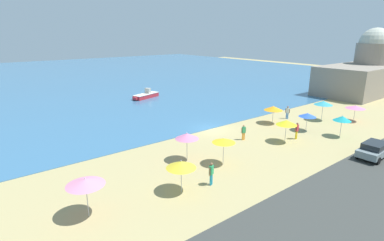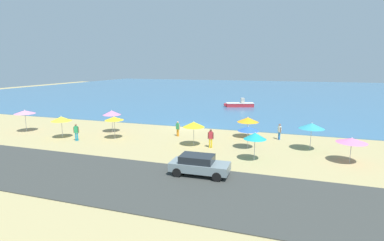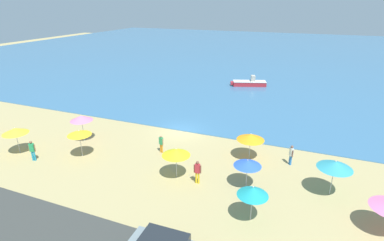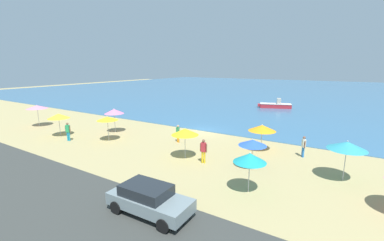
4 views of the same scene
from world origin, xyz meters
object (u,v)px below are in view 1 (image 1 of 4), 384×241
at_px(beach_umbrella_8, 224,140).
at_px(bather_1, 211,172).
at_px(beach_umbrella_3, 85,182).
at_px(beach_umbrella_7, 287,123).
at_px(beach_umbrella_5, 356,107).
at_px(skiff_nearshore, 146,95).
at_px(beach_umbrella_1, 323,103).
at_px(beach_umbrella_4, 342,118).
at_px(parked_car_1, 375,149).
at_px(beach_umbrella_0, 273,108).
at_px(beach_umbrella_2, 181,165).
at_px(harbor_fortress, 364,72).
at_px(bather_3, 297,130).
at_px(beach_umbrella_6, 308,115).
at_px(bather_0, 288,112).
at_px(beach_umbrella_9, 187,136).
at_px(bather_2, 244,131).

relative_size(beach_umbrella_8, bather_1, 1.36).
xyz_separation_m(beach_umbrella_3, beach_umbrella_8, (11.80, 0.37, -0.15)).
relative_size(beach_umbrella_3, beach_umbrella_7, 1.06).
xyz_separation_m(beach_umbrella_5, skiff_nearshore, (-13.85, 28.92, -1.37)).
relative_size(beach_umbrella_1, beach_umbrella_4, 1.08).
height_order(beach_umbrella_5, skiff_nearshore, beach_umbrella_5).
relative_size(beach_umbrella_4, parked_car_1, 0.57).
xyz_separation_m(parked_car_1, skiff_nearshore, (-3.13, 35.53, -0.34)).
height_order(beach_umbrella_0, beach_umbrella_8, beach_umbrella_8).
xyz_separation_m(beach_umbrella_2, harbor_fortress, (48.52, 8.68, 1.89)).
bearing_deg(harbor_fortress, beach_umbrella_5, -158.76).
relative_size(beach_umbrella_2, skiff_nearshore, 0.43).
bearing_deg(beach_umbrella_5, beach_umbrella_0, 147.42).
bearing_deg(beach_umbrella_7, beach_umbrella_1, 10.39).
bearing_deg(beach_umbrella_4, parked_car_1, -125.06).
height_order(beach_umbrella_0, bather_3, beach_umbrella_0).
distance_m(beach_umbrella_6, bather_0, 5.23).
distance_m(beach_umbrella_0, skiff_nearshore, 23.65).
distance_m(beach_umbrella_4, parked_car_1, 5.90).
relative_size(beach_umbrella_7, beach_umbrella_9, 0.93).
bearing_deg(beach_umbrella_9, beach_umbrella_2, -131.61).
bearing_deg(beach_umbrella_8, skiff_nearshore, 73.05).
height_order(bather_0, bather_1, bather_1).
bearing_deg(bather_2, beach_umbrella_7, -47.45).
relative_size(beach_umbrella_6, bather_3, 1.19).
bearing_deg(beach_umbrella_4, bather_2, 147.12).
relative_size(beach_umbrella_4, beach_umbrella_7, 0.99).
height_order(beach_umbrella_4, parked_car_1, beach_umbrella_4).
distance_m(bather_2, skiff_nearshore, 25.11).
xyz_separation_m(bather_2, skiff_nearshore, (2.59, 24.97, -0.46)).
distance_m(beach_umbrella_0, beach_umbrella_2, 19.98).
relative_size(beach_umbrella_8, harbor_fortress, 0.15).
relative_size(beach_umbrella_0, beach_umbrella_8, 0.94).
xyz_separation_m(beach_umbrella_1, skiff_nearshore, (-10.97, 26.15, -1.81)).
relative_size(beach_umbrella_1, beach_umbrella_2, 1.09).
bearing_deg(beach_umbrella_6, beach_umbrella_0, 98.70).
distance_m(beach_umbrella_0, beach_umbrella_8, 14.24).
distance_m(beach_umbrella_2, bather_2, 12.49).
bearing_deg(beach_umbrella_6, beach_umbrella_9, 173.57).
distance_m(beach_umbrella_4, bather_1, 18.29).
bearing_deg(bather_3, beach_umbrella_9, 167.79).
relative_size(beach_umbrella_3, beach_umbrella_4, 1.07).
bearing_deg(beach_umbrella_1, harbor_fortress, 12.56).
xyz_separation_m(beach_umbrella_0, bather_2, (-7.36, -1.85, -1.02)).
xyz_separation_m(beach_umbrella_7, parked_car_1, (2.84, -7.42, -1.30)).
relative_size(beach_umbrella_0, harbor_fortress, 0.14).
xyz_separation_m(beach_umbrella_1, harbor_fortress, (23.43, 5.22, 1.69)).
bearing_deg(beach_umbrella_6, skiff_nearshore, 101.20).
distance_m(bather_3, parked_car_1, 7.34).
xyz_separation_m(bather_1, parked_car_1, (14.93, -5.34, -0.19)).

